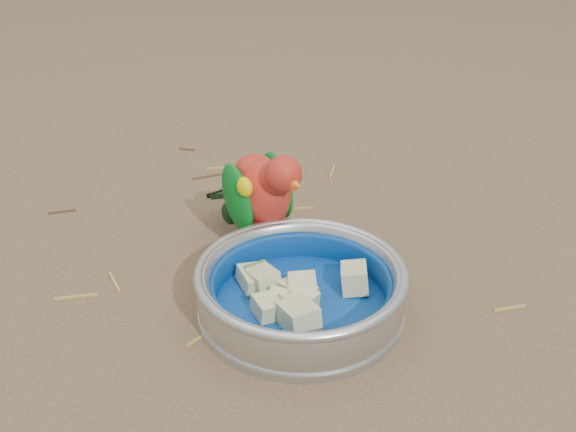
% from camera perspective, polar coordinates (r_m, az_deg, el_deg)
% --- Properties ---
extents(ground, '(60.00, 60.00, 0.00)m').
position_cam_1_polar(ground, '(0.72, 0.54, -10.99)').
color(ground, brown).
extents(food_bowl, '(0.24, 0.24, 0.02)m').
position_cam_1_polar(food_bowl, '(0.75, 1.15, -8.08)').
color(food_bowl, '#B2B2BA').
rests_on(food_bowl, ground).
extents(bowl_wall, '(0.24, 0.24, 0.04)m').
position_cam_1_polar(bowl_wall, '(0.73, 1.17, -6.20)').
color(bowl_wall, '#B2B2BA').
rests_on(bowl_wall, food_bowl).
extents(fruit_wedges, '(0.14, 0.14, 0.03)m').
position_cam_1_polar(fruit_wedges, '(0.74, 1.16, -6.65)').
color(fruit_wedges, '#CAC38A').
rests_on(fruit_wedges, food_bowl).
extents(lory_parrot, '(0.20, 0.16, 0.15)m').
position_cam_1_polar(lory_parrot, '(0.84, -2.24, 1.30)').
color(lory_parrot, '#AC2318').
rests_on(lory_parrot, ground).
extents(ground_debris, '(0.90, 0.80, 0.01)m').
position_cam_1_polar(ground_debris, '(0.75, 1.62, -8.49)').
color(ground_debris, '#9E893F').
rests_on(ground_debris, ground).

